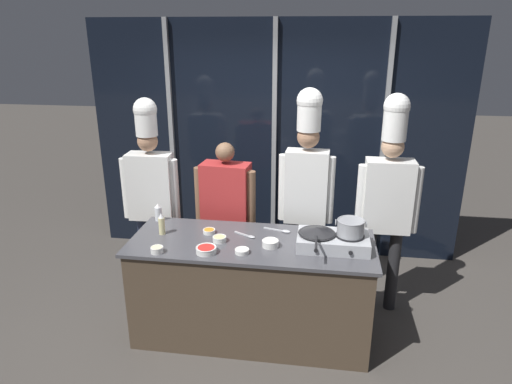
{
  "coord_description": "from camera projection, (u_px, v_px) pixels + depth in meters",
  "views": [
    {
      "loc": [
        0.54,
        -3.4,
        2.56
      ],
      "look_at": [
        0.0,
        0.25,
        1.25
      ],
      "focal_mm": 32.0,
      "sensor_mm": 36.0,
      "label": 1
    }
  ],
  "objects": [
    {
      "name": "prep_bowl_carrots",
      "position": [
        209.0,
        231.0,
        3.95
      ],
      "size": [
        0.11,
        0.11,
        0.04
      ],
      "color": "white",
      "rests_on": "demo_counter"
    },
    {
      "name": "squeeze_bottle_clear",
      "position": [
        158.0,
        212.0,
        4.2
      ],
      "size": [
        0.06,
        0.06,
        0.17
      ],
      "color": "white",
      "rests_on": "demo_counter"
    },
    {
      "name": "portable_stove",
      "position": [
        333.0,
        241.0,
        3.68
      ],
      "size": [
        0.57,
        0.37,
        0.12
      ],
      "color": "#B2B5BA",
      "rests_on": "demo_counter"
    },
    {
      "name": "prep_bowl_bean_sprouts",
      "position": [
        270.0,
        243.0,
        3.7
      ],
      "size": [
        0.14,
        0.14,
        0.06
      ],
      "color": "white",
      "rests_on": "demo_counter"
    },
    {
      "name": "serving_spoon_slotted",
      "position": [
        248.0,
        236.0,
        3.88
      ],
      "size": [
        0.2,
        0.13,
        0.02
      ],
      "color": "#B2B5BA",
      "rests_on": "demo_counter"
    },
    {
      "name": "prep_bowl_rice",
      "position": [
        242.0,
        251.0,
        3.59
      ],
      "size": [
        0.11,
        0.11,
        0.03
      ],
      "color": "white",
      "rests_on": "demo_counter"
    },
    {
      "name": "demo_counter",
      "position": [
        252.0,
        288.0,
        3.95
      ],
      "size": [
        2.04,
        0.79,
        0.9
      ],
      "color": "#4C3D2D",
      "rests_on": "ground_plane"
    },
    {
      "name": "serving_spoon_solid",
      "position": [
        282.0,
        231.0,
        3.98
      ],
      "size": [
        0.25,
        0.1,
        0.02
      ],
      "color": "#B2B5BA",
      "rests_on": "demo_counter"
    },
    {
      "name": "prep_bowl_ginger",
      "position": [
        220.0,
        239.0,
        3.79
      ],
      "size": [
        0.11,
        0.11,
        0.05
      ],
      "color": "white",
      "rests_on": "demo_counter"
    },
    {
      "name": "frying_pan",
      "position": [
        317.0,
        231.0,
        3.66
      ],
      "size": [
        0.3,
        0.52,
        0.05
      ],
      "color": "#232326",
      "rests_on": "portable_stove"
    },
    {
      "name": "chef_line",
      "position": [
        388.0,
        191.0,
        4.08
      ],
      "size": [
        0.56,
        0.23,
        2.07
      ],
      "rotation": [
        0.0,
        0.0,
        3.15
      ],
      "color": "#232326",
      "rests_on": "ground_plane"
    },
    {
      "name": "squeeze_bottle_oil",
      "position": [
        162.0,
        224.0,
        3.91
      ],
      "size": [
        0.05,
        0.05,
        0.19
      ],
      "color": "beige",
      "rests_on": "demo_counter"
    },
    {
      "name": "prep_bowl_bell_pepper",
      "position": [
        206.0,
        249.0,
        3.6
      ],
      "size": [
        0.17,
        0.17,
        0.05
      ],
      "color": "white",
      "rests_on": "demo_counter"
    },
    {
      "name": "chef_sous",
      "position": [
        307.0,
        180.0,
        4.2
      ],
      "size": [
        0.51,
        0.23,
        2.1
      ],
      "rotation": [
        0.0,
        0.0,
        3.1
      ],
      "color": "#232326",
      "rests_on": "ground_plane"
    },
    {
      "name": "window_wall_back",
      "position": [
        274.0,
        142.0,
        5.24
      ],
      "size": [
        4.27,
        0.09,
        2.7
      ],
      "color": "black",
      "rests_on": "ground_plane"
    },
    {
      "name": "prep_bowl_noodles",
      "position": [
        157.0,
        249.0,
        3.6
      ],
      "size": [
        0.1,
        0.1,
        0.05
      ],
      "color": "white",
      "rests_on": "demo_counter"
    },
    {
      "name": "ground_plane",
      "position": [
        252.0,
        332.0,
        4.1
      ],
      "size": [
        24.0,
        24.0,
        0.0
      ],
      "primitive_type": "plane",
      "color": "#47423D"
    },
    {
      "name": "chef_head",
      "position": [
        151.0,
        184.0,
        4.42
      ],
      "size": [
        0.56,
        0.24,
        1.99
      ],
      "rotation": [
        0.0,
        0.0,
        3.19
      ],
      "color": "#2D3856",
      "rests_on": "ground_plane"
    },
    {
      "name": "person_guest",
      "position": [
        226.0,
        206.0,
        4.44
      ],
      "size": [
        0.6,
        0.28,
        1.58
      ],
      "rotation": [
        0.0,
        0.0,
        3.04
      ],
      "color": "#4C4C51",
      "rests_on": "ground_plane"
    },
    {
      "name": "stock_pot",
      "position": [
        351.0,
        227.0,
        3.62
      ],
      "size": [
        0.24,
        0.22,
        0.13
      ],
      "color": "#93969B",
      "rests_on": "portable_stove"
    }
  ]
}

